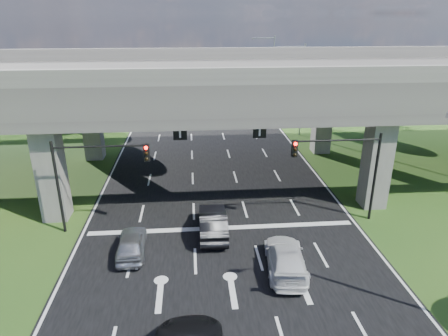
{
  "coord_description": "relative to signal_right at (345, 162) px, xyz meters",
  "views": [
    {
      "loc": [
        -1.81,
        -19.01,
        12.96
      ],
      "look_at": [
        0.38,
        6.56,
        2.99
      ],
      "focal_mm": 32.0,
      "sensor_mm": 36.0,
      "label": 1
    }
  ],
  "objects": [
    {
      "name": "car_dark",
      "position": [
        -8.46,
        -1.04,
        -3.36
      ],
      "size": [
        1.74,
        4.84,
        1.59
      ],
      "primitive_type": "imported",
      "rotation": [
        0.0,
        0.0,
        3.13
      ],
      "color": "black",
      "rests_on": "road"
    },
    {
      "name": "signal_right",
      "position": [
        0.0,
        0.0,
        0.0
      ],
      "size": [
        5.76,
        0.54,
        6.0
      ],
      "color": "black",
      "rests_on": "ground"
    },
    {
      "name": "streetlight_far",
      "position": [
        2.27,
        20.06,
        1.66
      ],
      "size": [
        3.38,
        0.25,
        10.0
      ],
      "color": "gray",
      "rests_on": "ground"
    },
    {
      "name": "road",
      "position": [
        -7.82,
        6.06,
        -4.17
      ],
      "size": [
        18.0,
        120.0,
        0.03
      ],
      "primitive_type": "cube",
      "color": "black",
      "rests_on": "ground"
    },
    {
      "name": "car_silver",
      "position": [
        -13.22,
        -2.9,
        -3.48
      ],
      "size": [
        1.74,
        4.02,
        1.35
      ],
      "primitive_type": "imported",
      "rotation": [
        0.0,
        0.0,
        3.18
      ],
      "color": "#AEB1B7",
      "rests_on": "road"
    },
    {
      "name": "streetlight_beyond",
      "position": [
        2.27,
        36.06,
        1.66
      ],
      "size": [
        3.38,
        0.25,
        10.0
      ],
      "color": "gray",
      "rests_on": "ground"
    },
    {
      "name": "overpass",
      "position": [
        -7.82,
        8.06,
        3.73
      ],
      "size": [
        80.0,
        15.0,
        10.0
      ],
      "color": "#373432",
      "rests_on": "ground"
    },
    {
      "name": "car_white",
      "position": [
        -4.81,
        -5.18,
        -3.44
      ],
      "size": [
        2.49,
        5.1,
        1.43
      ],
      "primitive_type": "imported",
      "rotation": [
        0.0,
        0.0,
        3.04
      ],
      "color": "silver",
      "rests_on": "road"
    },
    {
      "name": "tree_left_near",
      "position": [
        -21.78,
        22.06,
        0.63
      ],
      "size": [
        4.5,
        4.5,
        7.8
      ],
      "color": "black",
      "rests_on": "ground"
    },
    {
      "name": "ground",
      "position": [
        -7.82,
        -3.94,
        -4.19
      ],
      "size": [
        160.0,
        160.0,
        0.0
      ],
      "primitive_type": "plane",
      "color": "#204516",
      "rests_on": "ground"
    },
    {
      "name": "warehouse",
      "position": [
        -33.82,
        31.06,
        -2.19
      ],
      "size": [
        20.0,
        10.0,
        4.0
      ],
      "primitive_type": "cube",
      "color": "#9E9E99",
      "rests_on": "ground"
    },
    {
      "name": "signal_left",
      "position": [
        -15.65,
        0.0,
        0.0
      ],
      "size": [
        5.76,
        0.54,
        6.0
      ],
      "color": "black",
      "rests_on": "ground"
    },
    {
      "name": "tree_left_far",
      "position": [
        -20.78,
        38.06,
        0.95
      ],
      "size": [
        4.8,
        4.8,
        8.32
      ],
      "color": "black",
      "rests_on": "ground"
    },
    {
      "name": "tree_right_far",
      "position": [
        4.22,
        40.06,
        0.63
      ],
      "size": [
        4.5,
        4.5,
        7.8
      ],
      "color": "black",
      "rests_on": "ground"
    },
    {
      "name": "tree_right_near",
      "position": [
        5.22,
        24.06,
        0.31
      ],
      "size": [
        4.2,
        4.2,
        7.28
      ],
      "color": "black",
      "rests_on": "ground"
    },
    {
      "name": "tree_left_mid",
      "position": [
        -24.78,
        30.06,
        -0.01
      ],
      "size": [
        3.91,
        3.9,
        6.76
      ],
      "color": "black",
      "rests_on": "ground"
    },
    {
      "name": "tree_right_mid",
      "position": [
        8.22,
        32.06,
        -0.01
      ],
      "size": [
        3.91,
        3.9,
        6.76
      ],
      "color": "black",
      "rests_on": "ground"
    }
  ]
}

